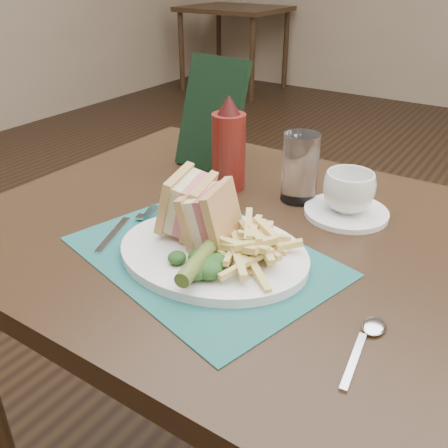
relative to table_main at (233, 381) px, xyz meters
name	(u,v)px	position (x,y,z in m)	size (l,w,h in m)	color
floor	(317,369)	(0.00, 0.50, -0.38)	(7.00, 7.00, 0.00)	black
table_main	(233,381)	(0.00, 0.00, 0.00)	(0.90, 0.75, 0.75)	black
table_bg_left	(234,49)	(-2.28, 3.55, 0.00)	(0.90, 0.75, 0.75)	black
placemat	(203,256)	(0.02, -0.12, 0.38)	(0.40, 0.28, 0.00)	#1B5854
plate	(213,253)	(0.03, -0.11, 0.38)	(0.30, 0.24, 0.01)	white
sandwich_half_a	(175,201)	(-0.06, -0.09, 0.44)	(0.06, 0.10, 0.09)	tan
sandwich_half_b	(198,212)	(0.00, -0.10, 0.44)	(0.06, 0.09, 0.08)	tan
kale_garnish	(193,261)	(0.04, -0.17, 0.41)	(0.11, 0.08, 0.03)	#183B15
pickle_spear	(200,259)	(0.05, -0.18, 0.41)	(0.02, 0.02, 0.12)	#4B6024
fries_pile	(253,244)	(0.10, -0.10, 0.42)	(0.18, 0.20, 0.05)	#DCC66E
fork	(126,225)	(-0.14, -0.12, 0.38)	(0.03, 0.17, 0.01)	silver
spoon	(362,346)	(0.29, -0.18, 0.38)	(0.03, 0.15, 0.01)	silver
saucer	(346,212)	(0.15, 0.14, 0.38)	(0.15, 0.15, 0.01)	white
coffee_cup	(349,192)	(0.15, 0.14, 0.42)	(0.09, 0.09, 0.07)	white
drinking_glass	(300,168)	(0.05, 0.15, 0.44)	(0.07, 0.07, 0.13)	white
ketchup_bottle	(229,143)	(-0.10, 0.12, 0.47)	(0.07, 0.07, 0.19)	#5D1510
check_presenter	(212,114)	(-0.19, 0.20, 0.49)	(0.14, 0.02, 0.24)	black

